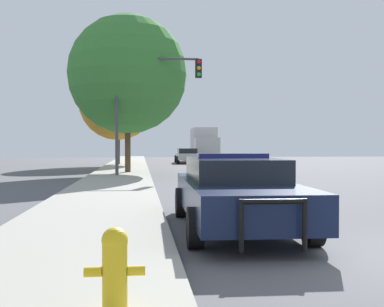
{
  "coord_description": "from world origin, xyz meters",
  "views": [
    {
      "loc": [
        -4.11,
        -6.18,
        1.59
      ],
      "look_at": [
        -1.58,
        17.13,
        1.16
      ],
      "focal_mm": 45.0,
      "sensor_mm": 36.0,
      "label": 1
    }
  ],
  "objects_px": {
    "fire_hydrant": "(115,267)",
    "tree_sidewalk_mid": "(128,74)",
    "traffic_light": "(150,91)",
    "tree_sidewalk_far": "(118,101)",
    "box_truck": "(204,143)",
    "police_car": "(235,191)",
    "car_background_distant": "(187,155)"
  },
  "relations": [
    {
      "from": "traffic_light",
      "to": "box_truck",
      "type": "height_order",
      "value": "traffic_light"
    },
    {
      "from": "box_truck",
      "to": "tree_sidewalk_mid",
      "type": "bearing_deg",
      "value": 73.64
    },
    {
      "from": "traffic_light",
      "to": "car_background_distant",
      "type": "bearing_deg",
      "value": 78.63
    },
    {
      "from": "box_truck",
      "to": "tree_sidewalk_mid",
      "type": "distance_m",
      "value": 22.62
    },
    {
      "from": "fire_hydrant",
      "to": "car_background_distant",
      "type": "xyz_separation_m",
      "value": [
        4.23,
        36.66,
        0.16
      ]
    },
    {
      "from": "police_car",
      "to": "car_background_distant",
      "type": "distance_m",
      "value": 32.0
    },
    {
      "from": "fire_hydrant",
      "to": "traffic_light",
      "type": "relative_size",
      "value": 0.13
    },
    {
      "from": "box_truck",
      "to": "fire_hydrant",
      "type": "bearing_deg",
      "value": 83.16
    },
    {
      "from": "box_truck",
      "to": "tree_sidewalk_far",
      "type": "distance_m",
      "value": 13.7
    },
    {
      "from": "tree_sidewalk_mid",
      "to": "tree_sidewalk_far",
      "type": "height_order",
      "value": "tree_sidewalk_mid"
    },
    {
      "from": "fire_hydrant",
      "to": "car_background_distant",
      "type": "distance_m",
      "value": 36.9
    },
    {
      "from": "traffic_light",
      "to": "police_car",
      "type": "bearing_deg",
      "value": -84.71
    },
    {
      "from": "traffic_light",
      "to": "car_background_distant",
      "type": "distance_m",
      "value": 18.32
    },
    {
      "from": "tree_sidewalk_mid",
      "to": "traffic_light",
      "type": "bearing_deg",
      "value": -67.54
    },
    {
      "from": "box_truck",
      "to": "police_car",
      "type": "bearing_deg",
      "value": 85.06
    },
    {
      "from": "traffic_light",
      "to": "tree_sidewalk_mid",
      "type": "height_order",
      "value": "tree_sidewalk_mid"
    },
    {
      "from": "car_background_distant",
      "to": "traffic_light",
      "type": "bearing_deg",
      "value": -100.16
    },
    {
      "from": "box_truck",
      "to": "tree_sidewalk_far",
      "type": "xyz_separation_m",
      "value": [
        -7.97,
        -10.7,
        3.11
      ]
    },
    {
      "from": "police_car",
      "to": "box_truck",
      "type": "height_order",
      "value": "box_truck"
    },
    {
      "from": "fire_hydrant",
      "to": "tree_sidewalk_mid",
      "type": "relative_size",
      "value": 0.09
    },
    {
      "from": "fire_hydrant",
      "to": "tree_sidewalk_far",
      "type": "bearing_deg",
      "value": 92.54
    },
    {
      "from": "fire_hydrant",
      "to": "box_truck",
      "type": "distance_m",
      "value": 43.45
    },
    {
      "from": "fire_hydrant",
      "to": "tree_sidewalk_mid",
      "type": "distance_m",
      "value": 22.26
    },
    {
      "from": "traffic_light",
      "to": "tree_sidewalk_mid",
      "type": "relative_size",
      "value": 0.69
    },
    {
      "from": "tree_sidewalk_far",
      "to": "police_car",
      "type": "bearing_deg",
      "value": -82.86
    },
    {
      "from": "police_car",
      "to": "tree_sidewalk_mid",
      "type": "distance_m",
      "value": 17.78
    },
    {
      "from": "fire_hydrant",
      "to": "tree_sidewalk_far",
      "type": "height_order",
      "value": "tree_sidewalk_far"
    },
    {
      "from": "police_car",
      "to": "fire_hydrant",
      "type": "xyz_separation_m",
      "value": [
        -2.01,
        -4.73,
        -0.19
      ]
    },
    {
      "from": "car_background_distant",
      "to": "box_truck",
      "type": "bearing_deg",
      "value": 71.02
    },
    {
      "from": "police_car",
      "to": "car_background_distant",
      "type": "bearing_deg",
      "value": -92.82
    },
    {
      "from": "traffic_light",
      "to": "tree_sidewalk_mid",
      "type": "xyz_separation_m",
      "value": [
        -1.11,
        2.7,
        1.15
      ]
    },
    {
      "from": "car_background_distant",
      "to": "tree_sidewalk_mid",
      "type": "height_order",
      "value": "tree_sidewalk_mid"
    }
  ]
}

